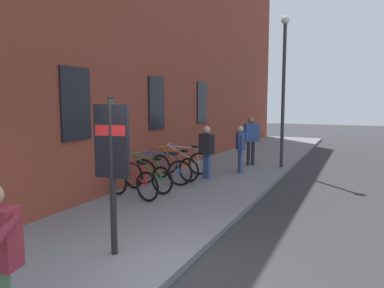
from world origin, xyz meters
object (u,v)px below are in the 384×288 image
object	(u,v)px
bicycle_far_end	(147,177)
transit_info_sign	(112,151)
bicycle_end_of_row	(132,182)
bicycle_leaning_wall	(175,167)
bicycle_mid_rack	(184,162)
street_lamp	(284,79)
pedestrian_crossing_street	(240,144)
bicycle_nearest_sign	(162,171)
pedestrian_by_facade	(251,136)
pedestrian_near_bus	(207,147)

from	to	relation	value
bicycle_far_end	transit_info_sign	xyz separation A→B (m)	(-3.59, -1.62, 1.21)
bicycle_end_of_row	bicycle_leaning_wall	xyz separation A→B (m)	(2.26, 0.01, 0.00)
bicycle_far_end	bicycle_mid_rack	world-z (taller)	same
street_lamp	bicycle_far_end	bearing A→B (deg)	154.01
bicycle_leaning_wall	bicycle_mid_rack	size ratio (longest dim) A/B	1.02
bicycle_far_end	pedestrian_crossing_street	distance (m)	3.81
bicycle_nearest_sign	pedestrian_by_facade	size ratio (longest dim) A/B	0.98
bicycle_nearest_sign	bicycle_mid_rack	xyz separation A→B (m)	(1.60, 0.11, 0.00)
pedestrian_by_facade	street_lamp	distance (m)	2.30
bicycle_nearest_sign	pedestrian_crossing_street	world-z (taller)	pedestrian_crossing_street
street_lamp	bicycle_leaning_wall	bearing A→B (deg)	145.04
bicycle_end_of_row	bicycle_far_end	size ratio (longest dim) A/B	1.00
bicycle_far_end	bicycle_nearest_sign	bearing A→B (deg)	0.97
bicycle_leaning_wall	transit_info_sign	bearing A→B (deg)	-162.50
bicycle_far_end	pedestrian_by_facade	world-z (taller)	pedestrian_by_facade
bicycle_far_end	transit_info_sign	size ratio (longest dim) A/B	0.72
bicycle_leaning_wall	pedestrian_crossing_street	size ratio (longest dim) A/B	1.14
bicycle_far_end	bicycle_mid_rack	size ratio (longest dim) A/B	1.01
bicycle_nearest_sign	bicycle_mid_rack	distance (m)	1.60
pedestrian_crossing_street	bicycle_end_of_row	bearing A→B (deg)	161.78
pedestrian_crossing_street	street_lamp	xyz separation A→B (m)	(1.54, -1.05, 2.16)
pedestrian_near_bus	street_lamp	size ratio (longest dim) A/B	0.30
bicycle_mid_rack	pedestrian_near_bus	xyz separation A→B (m)	(-0.29, -0.92, 0.58)
bicycle_end_of_row	street_lamp	size ratio (longest dim) A/B	0.33
bicycle_leaning_wall	pedestrian_crossing_street	bearing A→B (deg)	-35.51
bicycle_leaning_wall	bicycle_mid_rack	world-z (taller)	same
pedestrian_by_facade	bicycle_end_of_row	bearing A→B (deg)	166.91
bicycle_far_end	bicycle_leaning_wall	distance (m)	1.53
bicycle_leaning_wall	pedestrian_near_bus	world-z (taller)	pedestrian_near_bus
bicycle_nearest_sign	pedestrian_crossing_street	distance (m)	3.10
bicycle_nearest_sign	street_lamp	xyz separation A→B (m)	(4.24, -2.47, 2.70)
bicycle_far_end	bicycle_leaning_wall	size ratio (longest dim) A/B	0.99
pedestrian_near_bus	pedestrian_crossing_street	bearing A→B (deg)	-23.79
bicycle_mid_rack	bicycle_end_of_row	bearing A→B (deg)	-177.48
bicycle_end_of_row	bicycle_leaning_wall	bearing A→B (deg)	0.29
bicycle_end_of_row	bicycle_far_end	distance (m)	0.73
bicycle_leaning_wall	street_lamp	distance (m)	5.07
street_lamp	bicycle_nearest_sign	bearing A→B (deg)	149.77
bicycle_nearest_sign	transit_info_sign	world-z (taller)	transit_info_sign
pedestrian_near_bus	transit_info_sign	bearing A→B (deg)	-171.79
bicycle_mid_rack	transit_info_sign	bearing A→B (deg)	-163.79
bicycle_mid_rack	street_lamp	size ratio (longest dim) A/B	0.33
pedestrian_crossing_street	street_lamp	bearing A→B (deg)	-34.25
transit_info_sign	pedestrian_near_bus	xyz separation A→B (m)	(5.70, 0.82, -0.63)
bicycle_far_end	bicycle_mid_rack	bearing A→B (deg)	2.95
bicycle_leaning_wall	street_lamp	xyz separation A→B (m)	(3.51, -2.46, 2.70)
bicycle_nearest_sign	pedestrian_near_bus	size ratio (longest dim) A/B	1.09
bicycle_end_of_row	pedestrian_by_facade	size ratio (longest dim) A/B	0.99
bicycle_end_of_row	transit_info_sign	world-z (taller)	transit_info_sign
transit_info_sign	street_lamp	world-z (taller)	street_lamp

